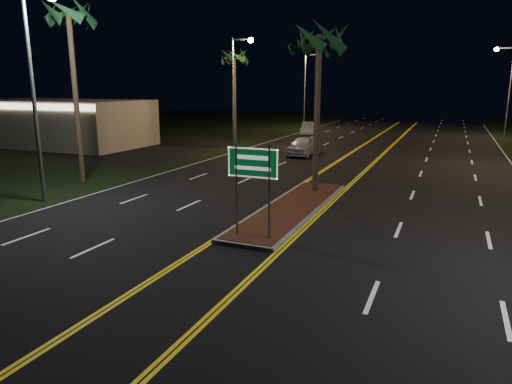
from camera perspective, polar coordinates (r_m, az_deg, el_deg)
The scene contains 14 objects.
ground at distance 13.47m, azimuth -5.22°, elevation -9.59°, with size 120.00×120.00×0.00m, color black.
grass_left at distance 51.09m, azimuth -21.95°, elevation 6.34°, with size 40.00×110.00×0.01m, color black.
median_island at distance 19.55m, azimuth 4.53°, elevation -2.06°, with size 2.25×10.25×0.17m.
highway_sign at distance 15.20m, azimuth -0.41°, elevation 2.56°, with size 1.80×0.08×3.20m.
commercial_building at distance 44.57m, azimuth -23.03°, elevation 7.98°, with size 15.00×8.12×4.00m.
streetlight_left_near at distance 22.30m, azimuth -25.63°, elevation 13.07°, with size 1.91×0.44×9.00m.
streetlight_left_mid at distance 38.65m, azimuth -2.36°, elevation 13.79°, with size 1.91×0.44×9.00m.
streetlight_left_far at distance 57.36m, azimuth 6.50°, elevation 13.49°, with size 1.91×0.44×9.00m.
streetlight_right_far at distance 53.11m, azimuth 28.83°, elevation 12.03°, with size 1.91×0.44×9.00m.
palm_median at distance 22.32m, azimuth 7.91°, elevation 18.36°, with size 2.40×2.40×8.30m.
palm_left_near at distance 26.66m, azimuth -22.39°, elevation 19.71°, with size 2.40×2.40×9.80m.
palm_left_far at distance 43.27m, azimuth -2.74°, elevation 16.48°, with size 2.40×2.40×8.80m.
car_near at distance 35.40m, azimuth 5.98°, elevation 5.99°, with size 2.18×5.08×1.69m, color silver.
car_far at distance 49.97m, azimuth 6.68°, elevation 8.00°, with size 2.12×4.94×1.65m, color silver.
Camera 1 is at (5.97, -10.91, 5.18)m, focal length 32.00 mm.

